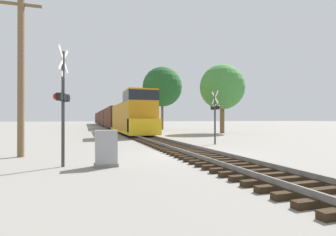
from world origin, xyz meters
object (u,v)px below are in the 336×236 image
crossing_signal_near (62,100)px  crossing_signal_far (215,111)px  relay_cabinet (106,149)px  utility_pole (21,72)px  freight_train (108,118)px  tree_mid_background (162,87)px  tree_far_right (222,87)px

crossing_signal_near → crossing_signal_far: size_ratio=1.19×
relay_cabinet → utility_pole: 6.23m
freight_train → crossing_signal_near: (-6.04, -53.55, 0.47)m
freight_train → utility_pole: size_ratio=10.72×
crossing_signal_near → utility_pole: (-2.07, 3.35, 1.50)m
tree_mid_background → freight_train: bearing=109.1°
crossing_signal_far → tree_mid_background: bearing=-8.9°
freight_train → tree_mid_background: tree_mid_background is taller
crossing_signal_near → utility_pole: size_ratio=0.57×
tree_far_right → crossing_signal_near: bearing=-132.5°
crossing_signal_far → tree_mid_background: tree_mid_background is taller
crossing_signal_near → relay_cabinet: (1.57, -0.44, -1.85)m
tree_mid_background → tree_far_right: bearing=-72.7°
tree_far_right → tree_mid_background: tree_mid_background is taller
crossing_signal_far → utility_pole: bearing=102.4°
crossing_signal_near → relay_cabinet: 2.46m
freight_train → tree_mid_background: (7.38, -21.35, 5.24)m
freight_train → utility_pole: utility_pole is taller
crossing_signal_near → tree_mid_background: size_ratio=0.42×
freight_train → crossing_signal_near: size_ratio=18.67×
freight_train → crossing_signal_near: bearing=-96.4°
crossing_signal_near → relay_cabinet: size_ratio=3.28×
freight_train → relay_cabinet: size_ratio=61.18×
utility_pole → tree_mid_background: bearing=61.8°
crossing_signal_near → crossing_signal_far: crossing_signal_near is taller
crossing_signal_far → utility_pole: 12.10m
utility_pole → tree_far_right: size_ratio=0.89×
crossing_signal_far → tree_far_right: size_ratio=0.43×
utility_pole → tree_mid_background: 32.91m
freight_train → crossing_signal_near: 53.89m
freight_train → relay_cabinet: (-4.46, -53.99, -1.38)m
crossing_signal_far → relay_cabinet: (-8.02, -6.49, -1.66)m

